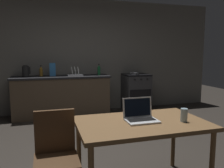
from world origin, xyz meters
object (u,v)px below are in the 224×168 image
at_px(bottle, 99,70).
at_px(frying_pan, 134,73).
at_px(laptop, 140,116).
at_px(dish_rack, 75,74).
at_px(stove_oven, 136,92).
at_px(chair, 56,152).
at_px(cereal_box, 53,70).
at_px(bottle_b, 41,71).
at_px(drinking_glass, 184,115).
at_px(electric_kettle, 26,71).
at_px(dining_table, 141,128).

bearing_deg(bottle, frying_pan, 1.25).
relative_size(laptop, dish_rack, 0.94).
distance_m(stove_oven, laptop, 3.39).
xyz_separation_m(chair, cereal_box, (0.10, 3.15, 0.55)).
bearing_deg(cereal_box, dish_rack, -2.33).
bearing_deg(bottle_b, dish_rack, -6.18).
distance_m(bottle, frying_pan, 0.90).
distance_m(drinking_glass, bottle_b, 3.66).
bearing_deg(cereal_box, bottle_b, 166.33).
relative_size(chair, bottle_b, 3.64).
height_order(stove_oven, dish_rack, dish_rack).
bearing_deg(electric_kettle, bottle_b, 14.27).
bearing_deg(frying_pan, bottle_b, 177.10).
xyz_separation_m(laptop, electric_kettle, (-1.31, 3.14, 0.25)).
height_order(cereal_box, bottle_b, cereal_box).
bearing_deg(stove_oven, bottle_b, 177.89).
height_order(bottle, dish_rack, bottle).
bearing_deg(bottle_b, dining_table, -72.94).
bearing_deg(frying_pan, dining_table, -110.79).
xyz_separation_m(drinking_glass, bottle_b, (-1.40, 3.37, 0.22)).
distance_m(stove_oven, cereal_box, 2.09).
relative_size(drinking_glass, bottle_b, 0.56).
relative_size(dining_table, bottle, 5.01).
xyz_separation_m(stove_oven, cereal_box, (-2.00, 0.02, 0.60)).
height_order(electric_kettle, frying_pan, electric_kettle).
height_order(chair, bottle_b, bottle_b).
relative_size(frying_pan, drinking_glass, 2.89).
relative_size(dining_table, frying_pan, 3.36).
relative_size(chair, cereal_box, 2.99).
xyz_separation_m(stove_oven, laptop, (-1.25, -3.14, 0.33)).
bearing_deg(laptop, bottle_b, 104.85).
bearing_deg(laptop, chair, 176.85).
height_order(dining_table, laptop, laptop).
distance_m(dining_table, dish_rack, 3.19).
bearing_deg(electric_kettle, dining_table, -67.50).
height_order(drinking_glass, cereal_box, cereal_box).
bearing_deg(bottle, bottle_b, 174.25).
height_order(laptop, dish_rack, dish_rack).
bearing_deg(stove_oven, dish_rack, 179.91).
xyz_separation_m(bottle, dish_rack, (-0.55, 0.05, -0.08)).
height_order(chair, laptop, laptop).
relative_size(frying_pan, cereal_box, 1.32).
bearing_deg(laptop, frying_pan, 66.72).
bearing_deg(electric_kettle, frying_pan, -0.70).
relative_size(dining_table, cereal_box, 4.44).
relative_size(laptop, bottle_b, 1.33).
distance_m(dining_table, drinking_glass, 0.45).
bearing_deg(bottle_b, electric_kettle, -165.73).
distance_m(bottle, dish_rack, 0.56).
xyz_separation_m(chair, frying_pan, (2.04, 3.10, 0.43)).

